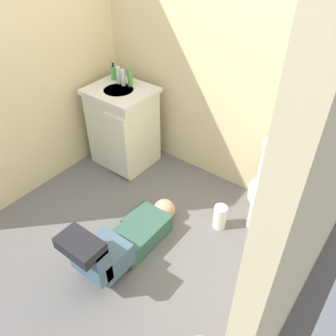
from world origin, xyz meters
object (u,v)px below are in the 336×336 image
object	(u,v)px
person_plumber	(122,240)
bottle_white	(119,75)
faucet	(130,79)
bottle_green	(130,77)
paper_towel_roll	(220,217)
toiletry_bag	(305,143)
bottle_clear	(123,78)
toilet	(275,188)
tissue_box	(285,137)
soap_dispenser	(114,73)
vanity_cabinet	(123,126)

from	to	relation	value
person_plumber	bottle_white	distance (m)	1.56
faucet	bottle_green	xyz separation A→B (m)	(0.03, -0.03, 0.03)
paper_towel_roll	bottle_green	bearing A→B (deg)	165.10
faucet	toiletry_bag	distance (m)	1.69
bottle_clear	bottle_white	bearing A→B (deg)	175.31
toilet	tissue_box	size ratio (longest dim) A/B	3.41
bottle_clear	toiletry_bag	bearing A→B (deg)	3.58
soap_dispenser	bottle_white	world-z (taller)	soap_dispenser
faucet	soap_dispenser	size ratio (longest dim) A/B	0.60
toilet	toiletry_bag	distance (m)	0.46
vanity_cabinet	bottle_clear	xyz separation A→B (m)	(-0.03, 0.09, 0.48)
faucet	bottle_clear	size ratio (longest dim) A/B	0.66
faucet	bottle_white	world-z (taller)	bottle_white
vanity_cabinet	bottle_clear	size ratio (longest dim) A/B	5.38
bottle_white	paper_towel_roll	xyz separation A→B (m)	(1.37, -0.31, -0.79)
toilet	tissue_box	distance (m)	0.44
bottle_clear	bottle_green	xyz separation A→B (m)	(0.06, 0.03, 0.01)
vanity_cabinet	bottle_green	bearing A→B (deg)	75.65
toilet	person_plumber	size ratio (longest dim) A/B	0.70
toilet	person_plumber	xyz separation A→B (m)	(-0.74, -1.04, -0.19)
bottle_clear	bottle_green	bearing A→B (deg)	25.89
person_plumber	paper_towel_roll	world-z (taller)	person_plumber
vanity_cabinet	person_plumber	xyz separation A→B (m)	(0.84, -0.93, -0.24)
soap_dispenser	bottle_green	bearing A→B (deg)	-2.57
faucet	bottle_green	distance (m)	0.06
person_plumber	paper_towel_roll	size ratio (longest dim) A/B	4.76
toiletry_bag	bottle_white	distance (m)	1.78
paper_towel_roll	bottle_clear	bearing A→B (deg)	166.97
vanity_cabinet	toilet	bearing A→B (deg)	3.75
vanity_cabinet	toiletry_bag	distance (m)	1.74
vanity_cabinet	paper_towel_roll	bearing A→B (deg)	-9.60
soap_dispenser	bottle_green	world-z (taller)	bottle_green
toiletry_bag	soap_dispenser	bearing A→B (deg)	-177.93
bottle_clear	paper_towel_roll	xyz separation A→B (m)	(1.31, -0.30, -0.78)
tissue_box	paper_towel_roll	xyz separation A→B (m)	(-0.25, -0.41, -0.69)
bottle_green	tissue_box	bearing A→B (deg)	2.97
toilet	bottle_clear	xyz separation A→B (m)	(-1.61, -0.02, 0.53)
vanity_cabinet	bottle_white	world-z (taller)	bottle_white
faucet	paper_towel_roll	world-z (taller)	faucet
soap_dispenser	bottle_green	xyz separation A→B (m)	(0.22, -0.01, 0.02)
tissue_box	bottle_white	world-z (taller)	bottle_white
person_plumber	toilet	bearing A→B (deg)	54.44
toiletry_bag	faucet	bearing A→B (deg)	-178.37
tissue_box	bottle_green	bearing A→B (deg)	-177.03
toiletry_bag	bottle_white	world-z (taller)	bottle_white
faucet	tissue_box	distance (m)	1.54
soap_dispenser	toiletry_bag	bearing A→B (deg)	2.07
bottle_white	bottle_clear	xyz separation A→B (m)	(0.06, -0.01, -0.01)
faucet	paper_towel_roll	distance (m)	1.53
person_plumber	soap_dispenser	xyz separation A→B (m)	(-1.03, 1.06, 0.71)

